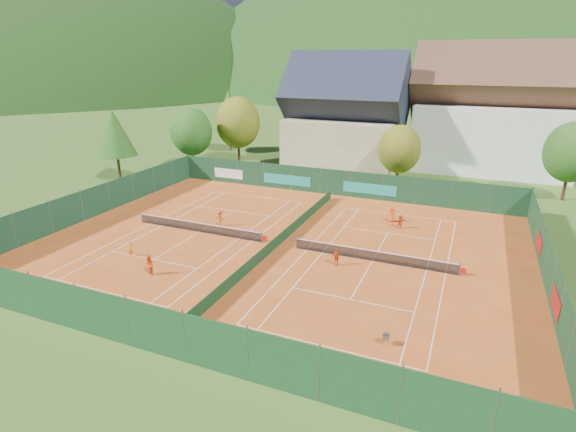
# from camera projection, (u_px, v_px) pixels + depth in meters

# --- Properties ---
(ground) EXTENTS (600.00, 600.00, 0.00)m
(ground) POSITION_uv_depth(u_px,v_px,m) (279.00, 246.00, 38.05)
(ground) COLOR #32551A
(ground) RESTS_ON ground
(clay_pad) EXTENTS (40.00, 32.00, 0.01)m
(clay_pad) POSITION_uv_depth(u_px,v_px,m) (279.00, 245.00, 38.04)
(clay_pad) COLOR #AF4919
(clay_pad) RESTS_ON ground
(court_markings_left) EXTENTS (11.03, 23.83, 0.00)m
(court_markings_left) POSITION_uv_depth(u_px,v_px,m) (199.00, 232.00, 40.96)
(court_markings_left) COLOR white
(court_markings_left) RESTS_ON ground
(court_markings_right) EXTENTS (11.03, 23.83, 0.00)m
(court_markings_right) POSITION_uv_depth(u_px,v_px,m) (372.00, 261.00, 35.12)
(court_markings_right) COLOR white
(court_markings_right) RESTS_ON ground
(tennis_net_left) EXTENTS (13.30, 0.10, 1.02)m
(tennis_net_left) POSITION_uv_depth(u_px,v_px,m) (200.00, 227.00, 40.74)
(tennis_net_left) COLOR #59595B
(tennis_net_left) RESTS_ON ground
(tennis_net_right) EXTENTS (13.30, 0.10, 1.02)m
(tennis_net_right) POSITION_uv_depth(u_px,v_px,m) (375.00, 256.00, 34.90)
(tennis_net_right) COLOR #59595B
(tennis_net_right) RESTS_ON ground
(court_divider) EXTENTS (0.03, 28.80, 1.00)m
(court_divider) POSITION_uv_depth(u_px,v_px,m) (279.00, 240.00, 37.88)
(court_divider) COLOR #13341B
(court_divider) RESTS_ON ground
(fence_north) EXTENTS (40.00, 0.10, 3.00)m
(fence_north) POSITION_uv_depth(u_px,v_px,m) (331.00, 182.00, 51.62)
(fence_north) COLOR #13341D
(fence_north) RESTS_ON ground
(fence_south) EXTENTS (40.00, 0.04, 3.00)m
(fence_south) POSITION_uv_depth(u_px,v_px,m) (156.00, 330.00, 23.64)
(fence_south) COLOR #153A1C
(fence_south) RESTS_ON ground
(fence_west) EXTENTS (0.04, 32.00, 3.00)m
(fence_west) POSITION_uv_depth(u_px,v_px,m) (96.00, 201.00, 44.84)
(fence_west) COLOR #153A24
(fence_west) RESTS_ON ground
(fence_east) EXTENTS (0.09, 32.00, 3.00)m
(fence_east) POSITION_uv_depth(u_px,v_px,m) (549.00, 270.00, 30.30)
(fence_east) COLOR #153A1E
(fence_east) RESTS_ON ground
(chalet) EXTENTS (16.20, 12.00, 16.00)m
(chalet) POSITION_uv_depth(u_px,v_px,m) (345.00, 121.00, 62.99)
(chalet) COLOR beige
(chalet) RESTS_ON ground
(hotel_block_a) EXTENTS (21.60, 11.00, 17.25)m
(hotel_block_a) POSITION_uv_depth(u_px,v_px,m) (493.00, 117.00, 61.01)
(hotel_block_a) COLOR silver
(hotel_block_a) RESTS_ON ground
(tree_west_front) EXTENTS (5.72, 5.72, 8.69)m
(tree_west_front) POSITION_uv_depth(u_px,v_px,m) (191.00, 132.00, 61.64)
(tree_west_front) COLOR #4E331B
(tree_west_front) RESTS_ON ground
(tree_west_mid) EXTENTS (6.44, 6.44, 9.78)m
(tree_west_mid) POSITION_uv_depth(u_px,v_px,m) (238.00, 123.00, 65.17)
(tree_west_mid) COLOR #4C2D1B
(tree_west_mid) RESTS_ON ground
(tree_west_back) EXTENTS (5.60, 5.60, 10.00)m
(tree_west_back) POSITION_uv_depth(u_px,v_px,m) (229.00, 110.00, 74.09)
(tree_west_back) COLOR #4C2B1B
(tree_west_back) RESTS_ON ground
(tree_center) EXTENTS (5.01, 5.01, 7.60)m
(tree_center) POSITION_uv_depth(u_px,v_px,m) (399.00, 149.00, 53.39)
(tree_center) COLOR #4D2C1B
(tree_center) RESTS_ON ground
(tree_east_front) EXTENTS (5.72, 5.72, 8.69)m
(tree_east_front) POSITION_uv_depth(u_px,v_px,m) (572.00, 152.00, 48.33)
(tree_east_front) COLOR #412917
(tree_east_front) RESTS_ON ground
(tree_west_side) EXTENTS (5.04, 5.04, 9.00)m
(tree_west_side) POSITION_uv_depth(u_px,v_px,m) (114.00, 133.00, 56.66)
(tree_west_side) COLOR #4E381B
(tree_west_side) RESTS_ON ground
(tree_east_back) EXTENTS (7.15, 7.15, 10.86)m
(tree_east_back) POSITION_uv_depth(u_px,v_px,m) (572.00, 122.00, 61.05)
(tree_east_back) COLOR #433018
(tree_east_back) RESTS_ON ground
(mountain_backdrop) EXTENTS (820.00, 530.00, 242.00)m
(mountain_backdrop) POSITION_uv_depth(u_px,v_px,m) (501.00, 164.00, 243.74)
(mountain_backdrop) COLOR black
(mountain_backdrop) RESTS_ON ground
(ball_hopper) EXTENTS (0.34, 0.34, 0.80)m
(ball_hopper) POSITION_uv_depth(u_px,v_px,m) (386.00, 337.00, 24.70)
(ball_hopper) COLOR slate
(ball_hopper) RESTS_ON ground
(loose_ball_0) EXTENTS (0.07, 0.07, 0.07)m
(loose_ball_0) POSITION_uv_depth(u_px,v_px,m) (181.00, 250.00, 37.10)
(loose_ball_0) COLOR #CCD833
(loose_ball_0) RESTS_ON ground
(loose_ball_1) EXTENTS (0.07, 0.07, 0.07)m
(loose_ball_1) POSITION_uv_depth(u_px,v_px,m) (282.00, 301.00, 29.35)
(loose_ball_1) COLOR #CCD833
(loose_ball_1) RESTS_ON ground
(loose_ball_2) EXTENTS (0.07, 0.07, 0.07)m
(loose_ball_2) POSITION_uv_depth(u_px,v_px,m) (322.00, 242.00, 38.71)
(loose_ball_2) COLOR #CCD833
(loose_ball_2) RESTS_ON ground
(loose_ball_3) EXTENTS (0.07, 0.07, 0.07)m
(loose_ball_3) POSITION_uv_depth(u_px,v_px,m) (275.00, 216.00, 45.12)
(loose_ball_3) COLOR #CCD833
(loose_ball_3) RESTS_ON ground
(player_left_near) EXTENTS (0.44, 0.29, 1.19)m
(player_left_near) POSITION_uv_depth(u_px,v_px,m) (131.00, 249.00, 35.83)
(player_left_near) COLOR orange
(player_left_near) RESTS_ON ground
(player_left_mid) EXTENTS (0.94, 0.88, 1.55)m
(player_left_mid) POSITION_uv_depth(u_px,v_px,m) (149.00, 266.00, 32.62)
(player_left_mid) COLOR #E05613
(player_left_mid) RESTS_ON ground
(player_left_far) EXTENTS (1.00, 0.60, 1.51)m
(player_left_far) POSITION_uv_depth(u_px,v_px,m) (220.00, 218.00, 42.29)
(player_left_far) COLOR #D24912
(player_left_far) RESTS_ON ground
(player_right_near) EXTENTS (0.85, 0.77, 1.38)m
(player_right_near) POSITION_uv_depth(u_px,v_px,m) (336.00, 257.00, 34.17)
(player_right_near) COLOR #CA3F12
(player_right_near) RESTS_ON ground
(player_right_far_a) EXTENTS (0.88, 0.81, 1.52)m
(player_right_far_a) POSITION_uv_depth(u_px,v_px,m) (392.00, 214.00, 43.24)
(player_right_far_a) COLOR #F04915
(player_right_far_a) RESTS_ON ground
(player_right_far_b) EXTENTS (1.21, 1.09, 1.34)m
(player_right_far_b) POSITION_uv_depth(u_px,v_px,m) (400.00, 222.00, 41.62)
(player_right_far_b) COLOR #ED4D15
(player_right_far_b) RESTS_ON ground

